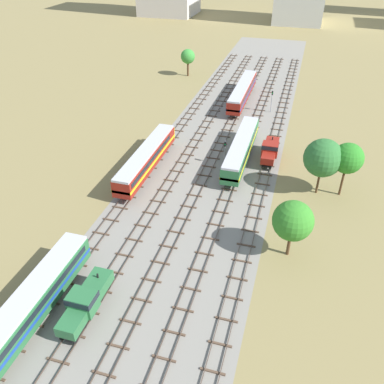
{
  "coord_description": "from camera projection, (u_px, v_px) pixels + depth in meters",
  "views": [
    {
      "loc": [
        13.5,
        -7.41,
        33.92
      ],
      "look_at": [
        0.0,
        39.23,
        1.5
      ],
      "focal_mm": 37.49,
      "sensor_mm": 36.0,
      "label": 1
    }
  ],
  "objects": [
    {
      "name": "lineside_tree_1",
      "position": [
        293.0,
        221.0,
        46.72
      ],
      "size": [
        4.89,
        4.89,
        7.64
      ],
      "color": "#4C331E",
      "rests_on": "ground"
    },
    {
      "name": "lineside_tree_0",
      "position": [
        323.0,
        158.0,
        57.68
      ],
      "size": [
        5.62,
        5.62,
        8.79
      ],
      "color": "#4C331E",
      "rests_on": "ground"
    },
    {
      "name": "shunter_loco_left_near",
      "position": [
        85.0,
        301.0,
        40.84
      ],
      "size": [
        2.74,
        8.46,
        3.1
      ],
      "color": "#286638",
      "rests_on": "ground"
    },
    {
      "name": "signal_post_nearest",
      "position": [
        225.0,
        150.0,
        66.29
      ],
      "size": [
        0.28,
        0.47,
        4.53
      ],
      "color": "gray",
      "rests_on": "ground"
    },
    {
      "name": "track_centre",
      "position": [
        244.0,
        150.0,
        72.25
      ],
      "size": [
        2.4,
        126.0,
        0.29
      ],
      "color": "#47382D",
      "rests_on": "ground"
    },
    {
      "name": "ballast_bed",
      "position": [
        218.0,
        150.0,
        72.61
      ],
      "size": [
        22.8,
        176.0,
        0.01
      ],
      "primitive_type": "cube",
      "color": "gray",
      "rests_on": "ground"
    },
    {
      "name": "diesel_railcar_far_left_mid",
      "position": [
        146.0,
        158.0,
        64.72
      ],
      "size": [
        2.96,
        20.5,
        3.8
      ],
      "color": "maroon",
      "rests_on": "ground"
    },
    {
      "name": "signal_post_near",
      "position": [
        272.0,
        98.0,
        85.41
      ],
      "size": [
        0.28,
        0.47,
        4.85
      ],
      "color": "gray",
      "rests_on": "ground"
    },
    {
      "name": "passenger_coach_far_left_nearest",
      "position": [
        20.0,
        317.0,
        38.45
      ],
      "size": [
        2.96,
        22.0,
        3.8
      ],
      "color": "#286638",
      "rests_on": "ground"
    },
    {
      "name": "shunter_loco_centre_right_far",
      "position": [
        270.0,
        150.0,
        68.32
      ],
      "size": [
        2.74,
        8.46,
        3.1
      ],
      "color": "maroon",
      "rests_on": "ground"
    },
    {
      "name": "track_centre_left",
      "position": [
        219.0,
        146.0,
        73.34
      ],
      "size": [
        2.4,
        126.0,
        0.29
      ],
      "color": "#47382D",
      "rests_on": "ground"
    },
    {
      "name": "track_left",
      "position": [
        194.0,
        143.0,
        74.42
      ],
      "size": [
        2.4,
        126.0,
        0.29
      ],
      "color": "#47382D",
      "rests_on": "ground"
    },
    {
      "name": "lineside_tree_3",
      "position": [
        348.0,
        158.0,
        57.13
      ],
      "size": [
        4.49,
        4.49,
        8.45
      ],
      "color": "#4C331E",
      "rests_on": "ground"
    },
    {
      "name": "ground_plane",
      "position": [
        218.0,
        150.0,
        72.61
      ],
      "size": [
        480.0,
        480.0,
        0.0
      ],
      "primitive_type": "plane",
      "color": "olive"
    },
    {
      "name": "diesel_railcar_centre_midfar",
      "position": [
        241.0,
        148.0,
        67.6
      ],
      "size": [
        2.96,
        20.5,
        3.8
      ],
      "color": "#286638",
      "rests_on": "ground"
    },
    {
      "name": "track_far_left",
      "position": [
        170.0,
        140.0,
        75.51
      ],
      "size": [
        2.4,
        126.0,
        0.29
      ],
      "color": "#47382D",
      "rests_on": "ground"
    },
    {
      "name": "lineside_tree_2",
      "position": [
        188.0,
        57.0,
        105.37
      ],
      "size": [
        3.73,
        3.73,
        7.0
      ],
      "color": "#4C331E",
      "rests_on": "ground"
    },
    {
      "name": "track_centre_right",
      "position": [
        271.0,
        153.0,
        71.16
      ],
      "size": [
        2.4,
        126.0,
        0.29
      ],
      "color": "#47382D",
      "rests_on": "ground"
    },
    {
      "name": "passenger_coach_centre_left_farther",
      "position": [
        242.0,
        91.0,
        90.66
      ],
      "size": [
        2.96,
        22.0,
        3.8
      ],
      "color": "maroon",
      "rests_on": "ground"
    }
  ]
}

